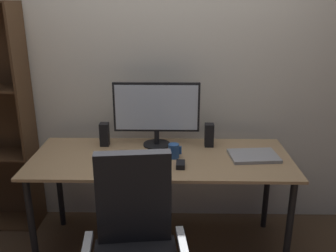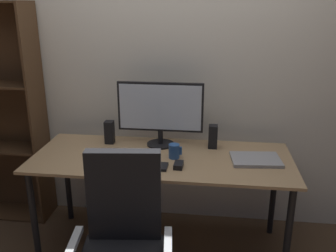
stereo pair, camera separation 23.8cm
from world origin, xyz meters
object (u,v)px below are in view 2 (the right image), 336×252
(speaker_right, at_px, (213,137))
(laptop, at_px, (256,159))
(mouse, at_px, (179,165))
(desk, at_px, (162,167))
(keyboard, at_px, (145,166))
(speaker_left, at_px, (110,132))
(coffee_mug, at_px, (174,151))
(monitor, at_px, (160,110))

(speaker_right, bearing_deg, laptop, -35.29)
(mouse, height_order, speaker_right, speaker_right)
(desk, relative_size, speaker_right, 10.40)
(keyboard, bearing_deg, mouse, 6.35)
(keyboard, distance_m, speaker_right, 0.58)
(laptop, height_order, speaker_left, speaker_left)
(desk, distance_m, laptop, 0.64)
(speaker_left, distance_m, speaker_right, 0.76)
(keyboard, bearing_deg, speaker_left, 131.84)
(speaker_right, bearing_deg, coffee_mug, -139.82)
(desk, distance_m, monitor, 0.41)
(desk, distance_m, speaker_right, 0.43)
(keyboard, xyz_separation_m, speaker_left, (-0.34, 0.39, 0.08))
(monitor, relative_size, speaker_left, 3.63)
(keyboard, bearing_deg, coffee_mug, 45.56)
(mouse, bearing_deg, speaker_left, 148.83)
(desk, distance_m, mouse, 0.23)
(speaker_left, height_order, speaker_right, same)
(mouse, bearing_deg, coffee_mug, 108.69)
(desk, bearing_deg, monitor, 100.28)
(desk, xyz_separation_m, mouse, (0.13, -0.16, 0.09))
(coffee_mug, bearing_deg, monitor, 119.32)
(desk, relative_size, monitor, 2.86)
(monitor, height_order, speaker_right, monitor)
(monitor, distance_m, laptop, 0.75)
(keyboard, xyz_separation_m, coffee_mug, (0.17, 0.17, 0.04))
(laptop, distance_m, speaker_left, 1.07)
(mouse, height_order, coffee_mug, coffee_mug)
(laptop, relative_size, speaker_right, 1.88)
(keyboard, relative_size, speaker_right, 1.71)
(keyboard, relative_size, laptop, 0.91)
(coffee_mug, height_order, speaker_right, speaker_right)
(monitor, xyz_separation_m, speaker_right, (0.38, -0.01, -0.18))
(laptop, bearing_deg, keyboard, -170.87)
(coffee_mug, relative_size, laptop, 0.30)
(coffee_mug, bearing_deg, laptop, 1.42)
(laptop, xyz_separation_m, speaker_left, (-1.05, 0.20, 0.07))
(keyboard, relative_size, coffee_mug, 2.98)
(speaker_left, xyz_separation_m, speaker_right, (0.76, 0.00, 0.00))
(keyboard, xyz_separation_m, speaker_right, (0.43, 0.39, 0.08))
(laptop, distance_m, speaker_right, 0.36)
(monitor, xyz_separation_m, keyboard, (-0.04, -0.39, -0.26))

